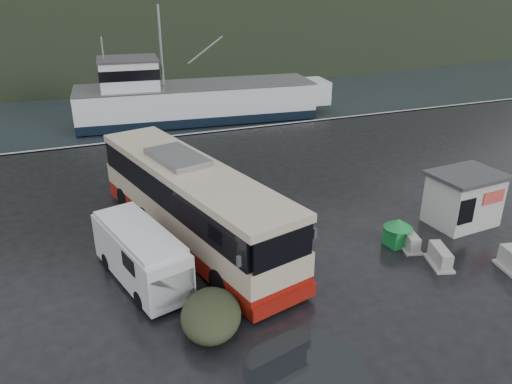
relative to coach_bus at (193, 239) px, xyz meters
name	(u,v)px	position (x,y,z in m)	size (l,w,h in m)	color
ground	(242,282)	(0.92, -4.08, 0.00)	(160.00, 160.00, 0.00)	black
harbor_water	(80,27)	(0.92, 105.92, 0.00)	(300.00, 180.00, 0.02)	black
quay_edge	(151,139)	(0.92, 15.92, 0.00)	(160.00, 0.60, 1.50)	#999993
coach_bus	(193,239)	(0.00, 0.00, 0.00)	(3.32, 13.49, 3.82)	#C0AE91
white_van	(143,280)	(-2.72, -2.54, 0.00)	(1.91, 5.52, 2.30)	silver
waste_bin_left	(255,276)	(1.56, -3.87, 0.00)	(1.12, 1.12, 1.57)	#178234
waste_bin_right	(396,245)	(8.36, -3.81, 0.00)	(0.93, 0.93, 1.28)	#178234
dome_tent	(212,328)	(-1.01, -6.37, 0.00)	(2.06, 2.89, 1.13)	#2A331E
ticket_kiosk	(459,223)	(12.56, -3.10, 0.00)	(3.32, 2.52, 2.60)	beige
jersey_barrier_a	(439,264)	(9.06, -5.84, 0.00)	(0.78, 1.56, 0.78)	#999993
jersey_barrier_c	(408,248)	(8.73, -4.22, 0.00)	(0.74, 1.48, 0.74)	#999993
fishing_trawler	(197,105)	(6.77, 24.79, 0.00)	(25.50, 5.60, 10.20)	silver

